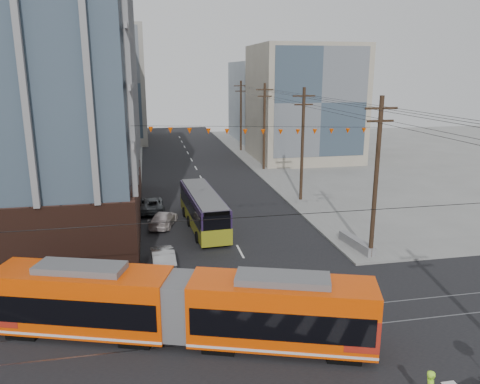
% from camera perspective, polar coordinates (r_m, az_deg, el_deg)
% --- Properties ---
extents(ground, '(160.00, 160.00, 0.00)m').
position_cam_1_polar(ground, '(21.65, 7.83, -20.87)').
color(ground, slate).
extents(bg_bldg_nw_near, '(18.00, 16.00, 18.00)m').
position_cam_1_polar(bg_bldg_nw_near, '(69.52, -20.65, 10.80)').
color(bg_bldg_nw_near, '#8C99A5').
rests_on(bg_bldg_nw_near, ground).
extents(bg_bldg_ne_near, '(14.00, 14.00, 16.00)m').
position_cam_1_polar(bg_bldg_ne_near, '(68.40, 7.75, 10.69)').
color(bg_bldg_ne_near, gray).
rests_on(bg_bldg_ne_near, ground).
extents(bg_bldg_nw_far, '(16.00, 18.00, 20.00)m').
position_cam_1_polar(bg_bldg_nw_far, '(88.96, -16.76, 12.39)').
color(bg_bldg_nw_far, gray).
rests_on(bg_bldg_nw_far, ground).
extents(bg_bldg_ne_far, '(16.00, 16.00, 14.00)m').
position_cam_1_polar(bg_bldg_ne_far, '(88.11, 4.71, 10.97)').
color(bg_bldg_ne_far, '#8C99A5').
rests_on(bg_bldg_ne_far, ground).
extents(utility_pole_far, '(0.30, 0.30, 11.00)m').
position_cam_1_polar(utility_pole_far, '(74.36, 0.11, 9.20)').
color(utility_pole_far, black).
rests_on(utility_pole_far, ground).
extents(streetcar, '(17.91, 8.14, 3.48)m').
position_cam_1_polar(streetcar, '(22.82, -7.34, -13.72)').
color(streetcar, '#E24102').
rests_on(streetcar, ground).
extents(city_bus, '(2.98, 10.76, 3.01)m').
position_cam_1_polar(city_bus, '(38.36, -4.49, -2.12)').
color(city_bus, '#241738').
rests_on(city_bus, ground).
extents(parked_car_silver, '(1.65, 4.21, 1.37)m').
position_cam_1_polar(parked_car_silver, '(31.17, -9.40, -7.91)').
color(parked_car_silver, '#A0A0A0').
rests_on(parked_car_silver, ground).
extents(parked_car_white, '(2.82, 4.52, 1.22)m').
position_cam_1_polar(parked_car_white, '(39.22, -9.33, -3.27)').
color(parked_car_white, beige).
rests_on(parked_car_white, ground).
extents(parked_car_grey, '(2.32, 4.83, 1.33)m').
position_cam_1_polar(parked_car_grey, '(43.41, -10.78, -1.50)').
color(parked_car_grey, '#4C5256').
rests_on(parked_car_grey, ground).
extents(jersey_barrier, '(1.35, 4.02, 0.79)m').
position_cam_1_polar(jersey_barrier, '(34.90, 13.99, -6.17)').
color(jersey_barrier, slate).
rests_on(jersey_barrier, ground).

